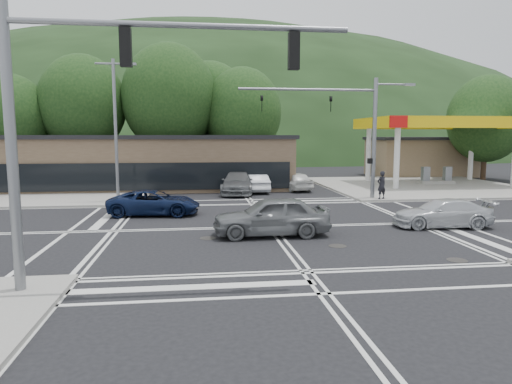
{
  "coord_description": "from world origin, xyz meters",
  "views": [
    {
      "loc": [
        -3.35,
        -20.87,
        4.31
      ],
      "look_at": [
        -0.43,
        2.19,
        1.4
      ],
      "focal_mm": 32.0,
      "sensor_mm": 36.0,
      "label": 1
    }
  ],
  "objects": [
    {
      "name": "tree_n_c",
      "position": [
        1.0,
        24.0,
        6.49
      ],
      "size": [
        7.6,
        7.6,
        10.87
      ],
      "color": "#382619",
      "rests_on": "ground"
    },
    {
      "name": "car_grey_center",
      "position": [
        -0.28,
        -1.81,
        0.85
      ],
      "size": [
        5.01,
        2.05,
        1.7
      ],
      "primitive_type": "imported",
      "rotation": [
        0.0,
        0.0,
        -1.56
      ],
      "color": "slate",
      "rests_on": "ground"
    },
    {
      "name": "tree_n_a",
      "position": [
        -14.0,
        24.0,
        7.14
      ],
      "size": [
        8.0,
        8.0,
        11.75
      ],
      "color": "#382619",
      "rests_on": "ground"
    },
    {
      "name": "hill_north",
      "position": [
        0.0,
        90.0,
        0.0
      ],
      "size": [
        252.0,
        126.0,
        140.0
      ],
      "primitive_type": "ellipsoid",
      "color": "black",
      "rests_on": "ground"
    },
    {
      "name": "pedestrian",
      "position": [
        8.53,
        7.5,
        1.06
      ],
      "size": [
        0.78,
        0.64,
        1.82
      ],
      "primitive_type": "imported",
      "rotation": [
        0.0,
        0.0,
        3.5
      ],
      "color": "black",
      "rests_on": "sidewalk_ne"
    },
    {
      "name": "streetlight_nw",
      "position": [
        -8.44,
        9.0,
        5.05
      ],
      "size": [
        2.5,
        0.25,
        9.0
      ],
      "color": "slate",
      "rests_on": "ground"
    },
    {
      "name": "car_northbound",
      "position": [
        -0.5,
        12.56,
        0.81
      ],
      "size": [
        2.97,
        5.81,
        1.61
      ],
      "primitive_type": "imported",
      "rotation": [
        0.0,
        0.0,
        -0.13
      ],
      "color": "#5C5E60",
      "rests_on": "ground"
    },
    {
      "name": "sidewalk_ne",
      "position": [
        15.0,
        15.0,
        0.07
      ],
      "size": [
        16.0,
        16.0,
        0.15
      ],
      "primitive_type": "cube",
      "color": "gray",
      "rests_on": "ground"
    },
    {
      "name": "gas_station_canopy",
      "position": [
        16.99,
        15.99,
        5.04
      ],
      "size": [
        12.32,
        8.34,
        5.75
      ],
      "color": "silver",
      "rests_on": "ground"
    },
    {
      "name": "tree_n_b",
      "position": [
        -6.0,
        24.0,
        7.79
      ],
      "size": [
        9.0,
        9.0,
        12.98
      ],
      "color": "#382619",
      "rests_on": "ground"
    },
    {
      "name": "commercial_row",
      "position": [
        -8.0,
        17.0,
        2.0
      ],
      "size": [
        24.0,
        8.0,
        4.0
      ],
      "primitive_type": "cube",
      "color": "brown",
      "rests_on": "ground"
    },
    {
      "name": "sidewalk_nw",
      "position": [
        -15.0,
        15.0,
        0.07
      ],
      "size": [
        16.0,
        16.0,
        0.15
      ],
      "primitive_type": "cube",
      "color": "gray",
      "rests_on": "ground"
    },
    {
      "name": "car_blue_west",
      "position": [
        -5.76,
        4.03,
        0.68
      ],
      "size": [
        5.06,
        2.67,
        1.36
      ],
      "primitive_type": "imported",
      "rotation": [
        0.0,
        0.0,
        1.48
      ],
      "color": "#0C1838",
      "rests_on": "ground"
    },
    {
      "name": "tree_ne",
      "position": [
        24.0,
        20.0,
        5.84
      ],
      "size": [
        7.2,
        7.2,
        9.99
      ],
      "color": "#382619",
      "rests_on": "ground"
    },
    {
      "name": "signal_mast_sw",
      "position": [
        -6.39,
        -8.2,
        5.12
      ],
      "size": [
        9.14,
        0.28,
        8.0
      ],
      "color": "slate",
      "rests_on": "ground"
    },
    {
      "name": "ground",
      "position": [
        0.0,
        0.0,
        0.0
      ],
      "size": [
        120.0,
        120.0,
        0.0
      ],
      "primitive_type": "plane",
      "color": "black",
      "rests_on": "ground"
    },
    {
      "name": "convenience_store",
      "position": [
        20.0,
        25.0,
        1.9
      ],
      "size": [
        10.0,
        6.0,
        3.8
      ],
      "primitive_type": "cube",
      "color": "#846B4F",
      "rests_on": "ground"
    },
    {
      "name": "signal_mast_ne",
      "position": [
        6.95,
        8.2,
        5.07
      ],
      "size": [
        11.65,
        0.3,
        8.0
      ],
      "color": "slate",
      "rests_on": "ground"
    },
    {
      "name": "tree_n_e",
      "position": [
        -2.0,
        28.0,
        7.14
      ],
      "size": [
        8.4,
        8.4,
        11.98
      ],
      "color": "#382619",
      "rests_on": "ground"
    },
    {
      "name": "car_queue_a",
      "position": [
        1.0,
        13.37,
        0.68
      ],
      "size": [
        1.68,
        4.22,
        1.37
      ],
      "primitive_type": "imported",
      "rotation": [
        0.0,
        0.0,
        3.2
      ],
      "color": "silver",
      "rests_on": "ground"
    },
    {
      "name": "car_queue_b",
      "position": [
        4.14,
        14.0,
        0.73
      ],
      "size": [
        2.38,
        4.5,
        1.46
      ],
      "primitive_type": "imported",
      "rotation": [
        0.0,
        0.0,
        3.3
      ],
      "color": "silver",
      "rests_on": "ground"
    },
    {
      "name": "tree_n_d",
      "position": [
        -20.0,
        23.0,
        5.84
      ],
      "size": [
        6.8,
        6.8,
        9.76
      ],
      "color": "#382619",
      "rests_on": "ground"
    },
    {
      "name": "car_silver_east",
      "position": [
        8.0,
        -1.0,
        0.66
      ],
      "size": [
        4.71,
        2.28,
        1.32
      ],
      "primitive_type": "imported",
      "rotation": [
        0.0,
        0.0,
        -1.67
      ],
      "color": "silver",
      "rests_on": "ground"
    }
  ]
}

